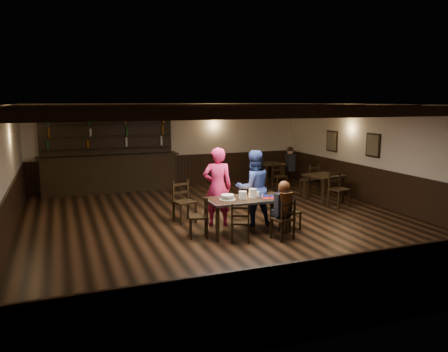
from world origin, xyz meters
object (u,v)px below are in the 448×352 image
object	(u,v)px
dining_table	(247,202)
man_blue	(253,188)
chair_near_left	(240,220)
bar_counter	(110,168)
chair_near_right	(285,216)
cake	(227,197)
woman_pink	(217,187)

from	to	relation	value
dining_table	man_blue	xyz separation A→B (m)	(0.38, 0.50, 0.17)
chair_near_left	man_blue	bearing A→B (deg)	54.50
bar_counter	chair_near_right	bearing A→B (deg)	-66.37
man_blue	cake	xyz separation A→B (m)	(-0.81, -0.48, -0.05)
woman_pink	bar_counter	world-z (taller)	bar_counter
bar_counter	woman_pink	bearing A→B (deg)	-69.03
woman_pink	chair_near_right	bearing A→B (deg)	136.02
cake	bar_counter	distance (m)	5.77
chair_near_left	man_blue	distance (m)	1.37
chair_near_right	bar_counter	world-z (taller)	bar_counter
chair_near_left	woman_pink	size ratio (longest dim) A/B	0.46
dining_table	woman_pink	size ratio (longest dim) A/B	0.95
chair_near_left	woman_pink	xyz separation A→B (m)	(0.00, 1.32, 0.41)
dining_table	man_blue	world-z (taller)	man_blue
chair_near_left	cake	distance (m)	0.68
man_blue	bar_counter	xyz separation A→B (m)	(-2.59, 5.01, -0.13)
chair_near_left	cake	world-z (taller)	cake
chair_near_right	cake	xyz separation A→B (m)	(-0.95, 0.76, 0.31)
woman_pink	bar_counter	bearing A→B (deg)	-54.47
dining_table	chair_near_right	distance (m)	0.92
chair_near_right	woman_pink	world-z (taller)	woman_pink
dining_table	chair_near_left	distance (m)	0.72
chair_near_left	chair_near_right	size ratio (longest dim) A/B	0.96
chair_near_right	woman_pink	distance (m)	1.78
woman_pink	chair_near_left	bearing A→B (deg)	104.55
cake	bar_counter	size ratio (longest dim) A/B	0.08
bar_counter	cake	bearing A→B (deg)	-71.98
chair_near_left	cake	xyz separation A→B (m)	(-0.04, 0.60, 0.33)
chair_near_left	cake	size ratio (longest dim) A/B	2.37
man_blue	bar_counter	size ratio (longest dim) A/B	0.40
chair_near_left	bar_counter	world-z (taller)	bar_counter
woman_pink	bar_counter	xyz separation A→B (m)	(-1.83, 4.76, -0.16)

